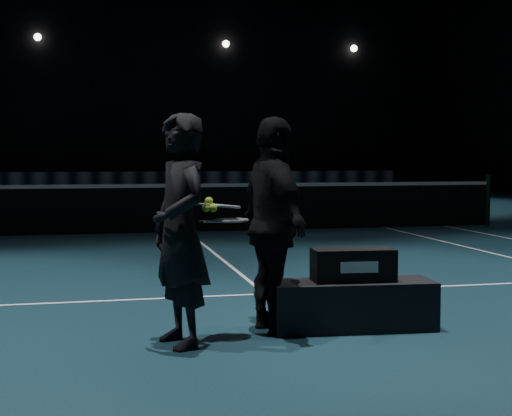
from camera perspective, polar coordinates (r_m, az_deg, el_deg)
The scene contains 16 objects.
floor at distance 13.84m, azimuth -5.44°, elevation -1.99°, with size 36.00×36.00×0.00m, color black.
wall_back at distance 31.90m, azimuth -9.69°, elevation 10.35°, with size 30.00×30.00×0.00m, color black.
court_lines at distance 13.84m, azimuth -5.44°, elevation -1.97°, with size 10.98×23.78×0.01m, color white, non-canonical shape.
net_post_right at distance 15.92m, azimuth 18.05°, elevation 0.60°, with size 0.10×0.10×1.10m, color black.
net_mesh at distance 13.80m, azimuth -5.45°, elevation -0.13°, with size 12.80×0.02×0.86m, color black.
net_tape at distance 13.77m, azimuth -5.46°, elevation 1.80°, with size 12.80×0.03×0.07m, color white.
sponsor_backdrop at distance 29.22m, azimuth -9.32°, elevation 2.01°, with size 22.00×0.15×0.90m, color black.
fixtures_far at distance 31.90m, azimuth -9.70°, elevation 13.07°, with size 20.00×0.30×0.30m, color white, non-canonical shape.
player_bench at distance 6.11m, azimuth 7.74°, elevation -7.69°, with size 1.37×0.46×0.41m, color black.
racket_bag at distance 6.05m, azimuth 7.77°, elevation -4.52°, with size 0.68×0.29×0.27m, color black.
bag_signature at distance 5.91m, azimuth 8.28°, elevation -4.73°, with size 0.32×0.00×0.09m, color white.
player_a at distance 5.46m, azimuth -6.09°, elevation -1.78°, with size 0.65×0.43×1.78m, color black.
player_b at distance 5.87m, azimuth 1.44°, elevation -1.36°, with size 1.04×0.43×1.78m, color black.
racket_lower at distance 5.66m, azimuth -1.97°, elevation -0.99°, with size 0.68×0.22×0.03m, color black, non-canonical shape.
racket_upper at distance 5.66m, azimuth -2.61°, elevation 0.16°, with size 0.68×0.22×0.03m, color black, non-canonical shape.
tennis_balls at distance 5.56m, azimuth -3.75°, elevation 0.17°, with size 0.12×0.10×0.12m, color #D7EA31, non-canonical shape.
Camera 1 is at (-1.74, -13.65, 1.44)m, focal length 50.00 mm.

